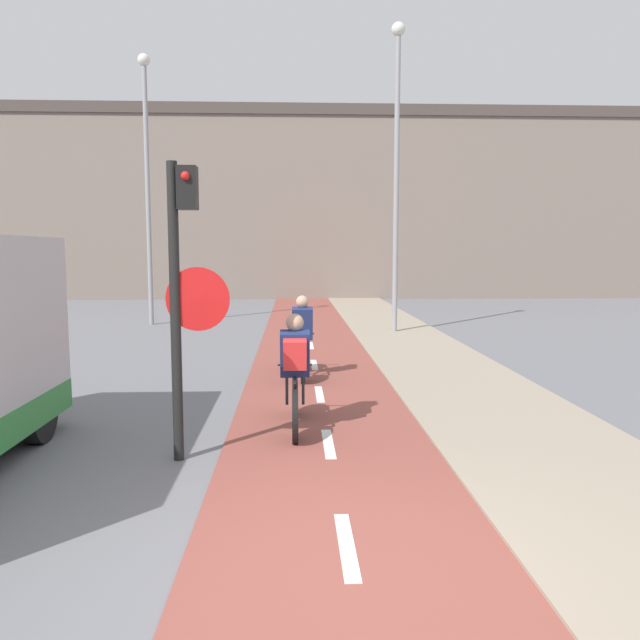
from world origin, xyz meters
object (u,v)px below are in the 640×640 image
object	(u,v)px
cyclist_near	(295,375)
cyclist_far	(302,340)
street_lamp_sidewalk	(397,151)
traffic_light_pole	(183,278)
street_lamp_far	(147,165)

from	to	relation	value
cyclist_near	cyclist_far	bearing A→B (deg)	87.62
street_lamp_sidewalk	traffic_light_pole	bearing A→B (deg)	-110.80
traffic_light_pole	street_lamp_far	xyz separation A→B (m)	(-3.19, 12.56, 2.83)
traffic_light_pole	cyclist_far	size ratio (longest dim) A/B	1.82
street_lamp_sidewalk	cyclist_far	distance (m)	7.73
cyclist_far	street_lamp_sidewalk	bearing A→B (deg)	66.40
traffic_light_pole	cyclist_far	distance (m)	4.70
street_lamp_far	street_lamp_sidewalk	size ratio (longest dim) A/B	0.98
traffic_light_pole	cyclist_near	size ratio (longest dim) A/B	1.77
traffic_light_pole	cyclist_near	xyz separation A→B (m)	(1.17, 1.03, -1.24)
street_lamp_sidewalk	cyclist_far	size ratio (longest dim) A/B	4.72
street_lamp_far	cyclist_near	xyz separation A→B (m)	(4.36, -11.53, -4.07)
street_lamp_far	street_lamp_sidewalk	distance (m)	7.46
street_lamp_far	cyclist_far	xyz separation A→B (m)	(4.50, -8.24, -4.11)
street_lamp_sidewalk	cyclist_near	size ratio (longest dim) A/B	4.59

